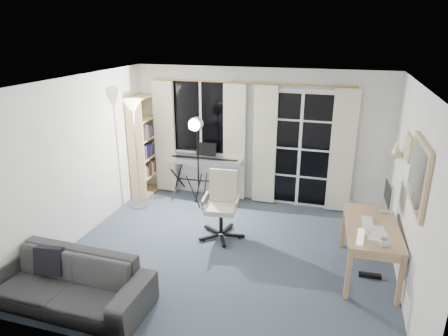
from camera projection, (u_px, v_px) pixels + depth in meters
The scene contains 17 objects.
floor at pixel (226, 254), 5.66m from camera, with size 4.50×4.00×0.02m, color #3E4B5B.
window at pixel (201, 117), 7.22m from camera, with size 1.20×0.08×1.40m.
french_door at pixel (300, 150), 6.90m from camera, with size 1.32×0.09×2.11m.
curtains at pixel (249, 144), 7.03m from camera, with size 3.60×0.07×2.13m.
bookshelf at pixel (144, 147), 7.52m from camera, with size 0.34×0.89×1.88m.
torchiere_lamp at pixel (134, 122), 6.63m from camera, with size 0.39×0.39×1.92m.
keyboard_piano at pixel (205, 161), 7.18m from camera, with size 1.38×0.70×0.99m.
studio_light at pixel (196, 135), 6.64m from camera, with size 0.32×0.33×1.67m.
office_chair at pixel (222, 198), 6.02m from camera, with size 0.69×0.70×1.02m.
desk at pixel (371, 231), 5.02m from camera, with size 0.71×1.31×0.69m.
monitor at pixel (389, 194), 5.26m from camera, with size 0.17×0.50×0.43m.
desk_clutter at pixel (367, 244), 4.86m from camera, with size 0.39×0.79×0.87m.
mug at pixel (385, 242), 4.50m from camera, with size 0.11×0.09×0.11m, color silver.
wall_mirror at pixel (418, 175), 4.23m from camera, with size 0.04×0.94×0.74m.
framed_print at pixel (408, 148), 5.02m from camera, with size 0.03×0.42×0.32m.
wall_shelf at pixel (396, 151), 5.56m from camera, with size 0.16×0.30×0.18m.
sofa at pixel (64, 274), 4.52m from camera, with size 1.98×0.62×0.77m.
Camera 1 is at (1.37, -4.74, 3.03)m, focal length 32.00 mm.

